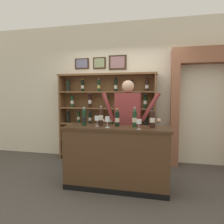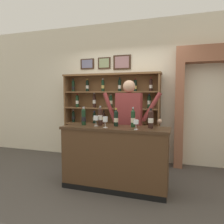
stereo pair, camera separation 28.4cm
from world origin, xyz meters
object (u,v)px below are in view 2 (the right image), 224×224
at_px(tasting_counter, 115,158).
at_px(tasting_bottle_grappa, 84,116).
at_px(wine_shelf, 111,116).
at_px(tasting_bottle_rosso, 100,116).
at_px(wine_glass_center, 96,119).
at_px(wine_glass_spare, 136,122).
at_px(shopkeeper, 129,117).
at_px(tasting_bottle_prosecco, 151,119).
at_px(wine_glass_right, 105,120).
at_px(tasting_bottle_brunello, 116,118).
at_px(tasting_bottle_bianco, 133,118).

xyz_separation_m(tasting_counter, tasting_bottle_grappa, (-0.55, 0.05, 0.62)).
xyz_separation_m(wine_shelf, tasting_counter, (0.51, -1.34, -0.50)).
bearing_deg(tasting_bottle_rosso, tasting_bottle_grappa, -171.36).
xyz_separation_m(tasting_bottle_grappa, wine_glass_center, (0.23, -0.05, -0.02)).
distance_m(tasting_bottle_rosso, wine_glass_spare, 0.67).
bearing_deg(shopkeeper, wine_glass_center, -125.56).
bearing_deg(tasting_bottle_grappa, tasting_bottle_prosecco, -0.11).
distance_m(tasting_bottle_prosecco, wine_glass_right, 0.67).
distance_m(shopkeeper, tasting_bottle_grappa, 0.81).
bearing_deg(tasting_counter, tasting_bottle_grappa, 175.19).
distance_m(tasting_counter, wine_glass_spare, 0.70).
distance_m(shopkeeper, wine_glass_right, 0.69).
xyz_separation_m(wine_shelf, tasting_bottle_prosecco, (1.04, -1.29, 0.12)).
height_order(shopkeeper, tasting_bottle_brunello, shopkeeper).
height_order(tasting_counter, wine_glass_spare, wine_glass_spare).
height_order(shopkeeper, tasting_bottle_grappa, shopkeeper).
relative_size(wine_shelf, tasting_bottle_brunello, 7.60).
bearing_deg(wine_shelf, wine_glass_spare, -59.92).
relative_size(shopkeeper, wine_glass_right, 10.23).
height_order(tasting_bottle_brunello, tasting_bottle_bianco, tasting_bottle_bianco).
bearing_deg(wine_glass_spare, tasting_bottle_rosso, 159.61).
height_order(shopkeeper, wine_glass_center, shopkeeper).
distance_m(wine_shelf, tasting_bottle_prosecco, 1.66).
height_order(tasting_bottle_prosecco, wine_glass_spare, tasting_bottle_prosecco).
bearing_deg(tasting_bottle_rosso, wine_glass_spare, -20.39).
bearing_deg(tasting_bottle_bianco, tasting_bottle_brunello, 176.91).
xyz_separation_m(wine_shelf, tasting_bottle_grappa, (-0.04, -1.29, 0.12)).
relative_size(tasting_bottle_brunello, tasting_bottle_prosecco, 0.97).
bearing_deg(tasting_bottle_rosso, wine_glass_right, -51.20).
height_order(wine_shelf, tasting_counter, wine_shelf).
distance_m(tasting_bottle_rosso, tasting_bottle_prosecco, 0.81).
bearing_deg(wine_glass_center, wine_glass_spare, -12.13).
bearing_deg(tasting_bottle_grappa, tasting_counter, -4.81).
relative_size(shopkeeper, wine_glass_center, 10.51).
height_order(wine_shelf, wine_glass_spare, wine_shelf).
bearing_deg(wine_shelf, tasting_bottle_bianco, -58.76).
xyz_separation_m(tasting_counter, shopkeeper, (0.09, 0.56, 0.57)).
height_order(tasting_bottle_rosso, tasting_bottle_brunello, tasting_bottle_rosso).
xyz_separation_m(tasting_bottle_brunello, wine_glass_right, (-0.11, -0.19, -0.01)).
bearing_deg(shopkeeper, wine_glass_spare, -69.16).
relative_size(tasting_counter, tasting_bottle_rosso, 5.21).
bearing_deg(wine_glass_spare, wine_glass_right, 174.83).
distance_m(tasting_counter, tasting_bottle_grappa, 0.83).
bearing_deg(wine_shelf, shopkeeper, -52.87).
xyz_separation_m(tasting_bottle_grappa, tasting_bottle_rosso, (0.27, 0.04, 0.01)).
relative_size(wine_glass_right, wine_glass_center, 1.03).
relative_size(tasting_bottle_bianco, wine_glass_center, 1.88).
height_order(tasting_counter, wine_glass_right, wine_glass_right).
bearing_deg(tasting_bottle_bianco, wine_shelf, 121.24).
height_order(wine_glass_center, wine_glass_spare, wine_glass_center).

